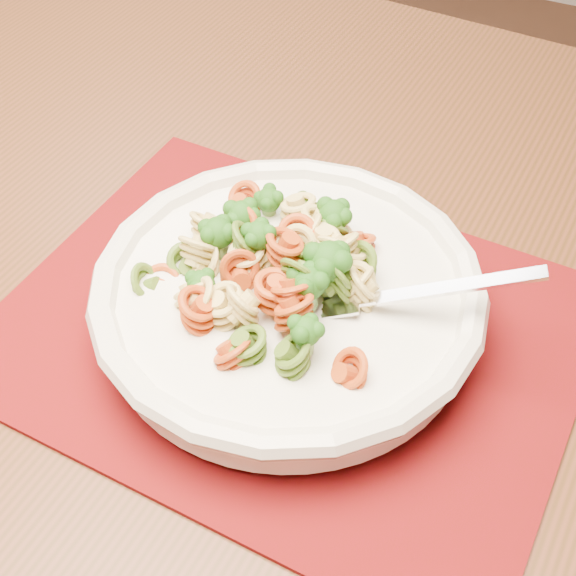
% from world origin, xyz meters
% --- Properties ---
extents(dining_table, '(1.39, 0.95, 0.77)m').
position_xyz_m(dining_table, '(0.28, -0.12, 0.66)').
color(dining_table, '#542917').
rests_on(dining_table, ground).
extents(placemat, '(0.43, 0.34, 0.00)m').
position_xyz_m(placemat, '(0.28, -0.20, 0.77)').
color(placemat, '#5D040F').
rests_on(placemat, dining_table).
extents(pasta_bowl, '(0.28, 0.28, 0.05)m').
position_xyz_m(pasta_bowl, '(0.28, -0.20, 0.81)').
color(pasta_bowl, silver).
rests_on(pasta_bowl, placemat).
extents(pasta_broccoli_heap, '(0.24, 0.24, 0.06)m').
position_xyz_m(pasta_broccoli_heap, '(0.28, -0.20, 0.82)').
color(pasta_broccoli_heap, tan).
rests_on(pasta_broccoli_heap, pasta_bowl).
extents(fork, '(0.18, 0.08, 0.08)m').
position_xyz_m(fork, '(0.32, -0.20, 0.82)').
color(fork, silver).
rests_on(fork, pasta_bowl).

